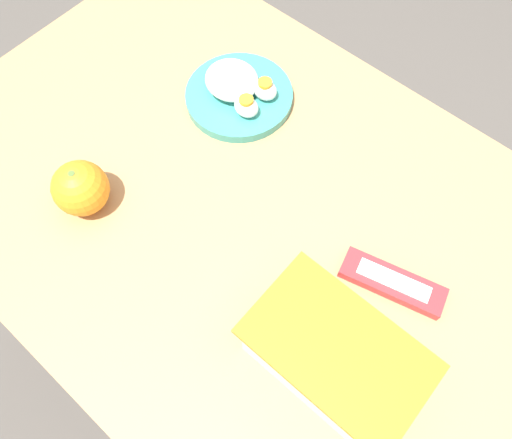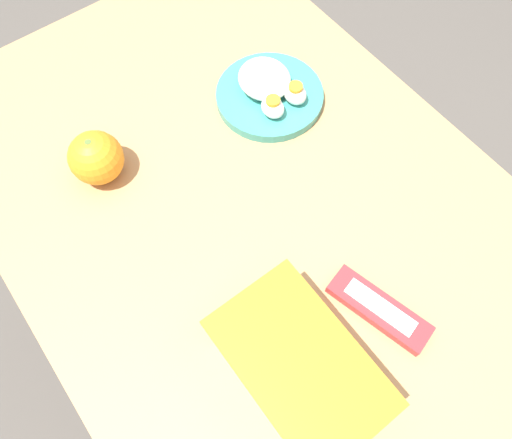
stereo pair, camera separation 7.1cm
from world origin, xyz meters
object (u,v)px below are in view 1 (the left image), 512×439
object	(u,v)px
rice_plate	(238,91)
candy_bar	(392,282)
orange_fruit	(81,188)
food_container	(332,358)

from	to	relation	value
rice_plate	candy_bar	xyz separation A→B (m)	(-0.40, 0.11, -0.01)
orange_fruit	rice_plate	distance (m)	0.32
food_container	candy_bar	xyz separation A→B (m)	(-0.00, -0.15, -0.04)
rice_plate	candy_bar	size ratio (longest dim) A/B	1.19
food_container	orange_fruit	size ratio (longest dim) A/B	2.56
orange_fruit	candy_bar	xyz separation A→B (m)	(-0.45, -0.20, -0.03)
rice_plate	candy_bar	distance (m)	0.42
orange_fruit	food_container	bearing A→B (deg)	-174.05
orange_fruit	candy_bar	world-z (taller)	orange_fruit
food_container	rice_plate	xyz separation A→B (m)	(0.40, -0.27, -0.03)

